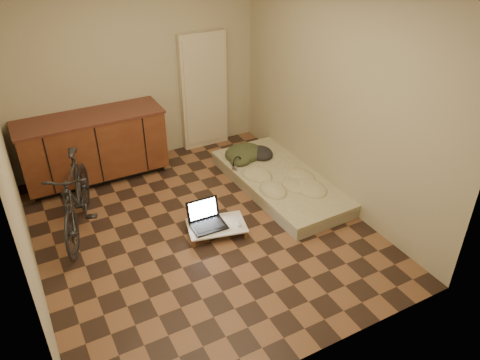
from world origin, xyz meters
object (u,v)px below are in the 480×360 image
lap_desk (217,226)px  laptop (207,220)px  bicycle (75,193)px  futon (281,181)px

lap_desk → laptop: 0.13m
bicycle → futon: bicycle is taller
bicycle → laptop: bicycle is taller
bicycle → futon: 2.55m
bicycle → futon: size_ratio=0.73×
lap_desk → laptop: laptop is taller
futon → lap_desk: futon is taller
bicycle → laptop: bearing=-10.5°
laptop → futon: bearing=19.9°
futon → lap_desk: (-1.17, -0.47, 0.00)m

